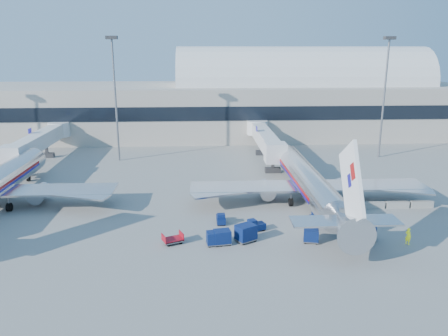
{
  "coord_description": "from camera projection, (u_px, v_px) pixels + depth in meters",
  "views": [
    {
      "loc": [
        -4.39,
        -50.97,
        20.22
      ],
      "look_at": [
        -1.42,
        6.0,
        4.73
      ],
      "focal_mm": 35.0,
      "sensor_mm": 36.0,
      "label": 1
    }
  ],
  "objects": [
    {
      "name": "barrier_near",
      "position": [
        373.0,
        205.0,
        57.35
      ],
      "size": [
        3.0,
        0.55,
        0.9
      ],
      "primitive_type": "cube",
      "color": "#9E9E96",
      "rests_on": "ground"
    },
    {
      "name": "cart_solo_near",
      "position": [
        311.0,
        235.0,
        47.24
      ],
      "size": [
        1.89,
        1.59,
        1.46
      ],
      "rotation": [
        0.0,
        0.0,
        -0.22
      ],
      "color": "#0A1A4D",
      "rests_on": "ground"
    },
    {
      "name": "cart_train_a",
      "position": [
        246.0,
        233.0,
        47.42
      ],
      "size": [
        2.68,
        2.51,
        1.89
      ],
      "rotation": [
        0.0,
        0.0,
        0.55
      ],
      "color": "#0A1A4D",
      "rests_on": "ground"
    },
    {
      "name": "ramp_worker",
      "position": [
        408.0,
        236.0,
        46.73
      ],
      "size": [
        0.72,
        0.81,
        1.85
      ],
      "primitive_type": "imported",
      "rotation": [
        0.0,
        0.0,
        2.09
      ],
      "color": "#D7F419",
      "rests_on": "ground"
    },
    {
      "name": "jetbridge_mid",
      "position": [
        41.0,
        140.0,
        81.58
      ],
      "size": [
        4.4,
        27.5,
        6.25
      ],
      "color": "silver",
      "rests_on": "ground"
    },
    {
      "name": "tug_right",
      "position": [
        319.0,
        219.0,
        51.82
      ],
      "size": [
        2.84,
        1.91,
        1.69
      ],
      "rotation": [
        0.0,
        0.0,
        -0.26
      ],
      "color": "#0A1A4D",
      "rests_on": "ground"
    },
    {
      "name": "jetbridge_near",
      "position": [
        264.0,
        138.0,
        83.69
      ],
      "size": [
        4.4,
        27.5,
        6.25
      ],
      "color": "silver",
      "rests_on": "ground"
    },
    {
      "name": "mast_east",
      "position": [
        386.0,
        80.0,
        81.18
      ],
      "size": [
        2.0,
        1.2,
        22.6
      ],
      "color": "slate",
      "rests_on": "ground"
    },
    {
      "name": "barrier_far",
      "position": [
        422.0,
        204.0,
        57.69
      ],
      "size": [
        3.0,
        0.55,
        0.9
      ],
      "primitive_type": "cube",
      "color": "#9E9E96",
      "rests_on": "ground"
    },
    {
      "name": "cart_solo_far",
      "position": [
        368.0,
        232.0,
        47.84
      ],
      "size": [
        2.23,
        1.97,
        1.64
      ],
      "rotation": [
        0.0,
        0.0,
        -0.35
      ],
      "color": "#0A1A4D",
      "rests_on": "ground"
    },
    {
      "name": "terminal",
      "position": [
        163.0,
        104.0,
        105.92
      ],
      "size": [
        170.0,
        28.15,
        21.0
      ],
      "color": "#B2AA9E",
      "rests_on": "ground"
    },
    {
      "name": "tug_lead",
      "position": [
        255.0,
        226.0,
        50.23
      ],
      "size": [
        2.43,
        1.83,
        1.42
      ],
      "rotation": [
        0.0,
        0.0,
        0.38
      ],
      "color": "#0A1A4D",
      "rests_on": "ground"
    },
    {
      "name": "ground",
      "position": [
        238.0,
        217.0,
        54.64
      ],
      "size": [
        260.0,
        260.0,
        0.0
      ],
      "primitive_type": "plane",
      "color": "gray",
      "rests_on": "ground"
    },
    {
      "name": "airliner_main",
      "position": [
        309.0,
        183.0,
        58.72
      ],
      "size": [
        32.0,
        37.26,
        12.07
      ],
      "color": "silver",
      "rests_on": "ground"
    },
    {
      "name": "tug_left",
      "position": [
        221.0,
        219.0,
        52.38
      ],
      "size": [
        1.09,
        2.1,
        1.35
      ],
      "rotation": [
        0.0,
        0.0,
        1.6
      ],
      "color": "#0A1A4D",
      "rests_on": "ground"
    },
    {
      "name": "barrier_mid",
      "position": [
        397.0,
        205.0,
        57.52
      ],
      "size": [
        3.0,
        0.55,
        0.9
      ],
      "primitive_type": "cube",
      "color": "#9E9E96",
      "rests_on": "ground"
    },
    {
      "name": "cart_train_b",
      "position": [
        222.0,
        237.0,
        46.7
      ],
      "size": [
        2.04,
        1.69,
        1.61
      ],
      "rotation": [
        0.0,
        0.0,
        0.18
      ],
      "color": "#0A1A4D",
      "rests_on": "ground"
    },
    {
      "name": "cart_train_c",
      "position": [
        214.0,
        238.0,
        46.54
      ],
      "size": [
        1.87,
        1.52,
        1.51
      ],
      "rotation": [
        0.0,
        0.0,
        0.14
      ],
      "color": "#0A1A4D",
      "rests_on": "ground"
    },
    {
      "name": "cart_open_red",
      "position": [
        173.0,
        240.0,
        47.04
      ],
      "size": [
        2.52,
        2.2,
        0.57
      ],
      "rotation": [
        0.0,
        0.0,
        0.41
      ],
      "color": "slate",
      "rests_on": "ground"
    },
    {
      "name": "mast_west",
      "position": [
        114.0,
        81.0,
        78.68
      ],
      "size": [
        2.0,
        1.2,
        22.6
      ],
      "color": "slate",
      "rests_on": "ground"
    }
  ]
}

